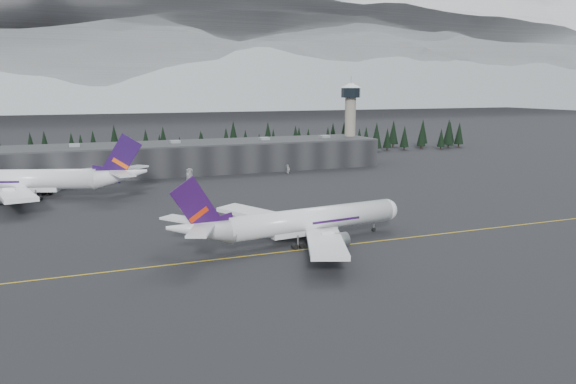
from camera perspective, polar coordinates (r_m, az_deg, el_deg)
name	(u,v)px	position (r m, az deg, el deg)	size (l,w,h in m)	color
ground	(320,245)	(130.26, 3.25, -5.40)	(1400.00, 1400.00, 0.00)	black
taxiline	(324,247)	(128.51, 3.63, -5.63)	(400.00, 0.40, 0.02)	gold
terminal	(199,157)	(246.09, -9.05, 3.57)	(160.00, 30.00, 12.60)	black
control_tower	(350,114)	(273.56, 6.35, 7.92)	(10.00, 10.00, 37.70)	gray
treeline	(182,146)	(281.97, -10.72, 4.64)	(360.00, 20.00, 15.00)	black
mountain_ridge	(94,107)	(1115.35, -19.07, 8.18)	(4400.00, 900.00, 420.00)	white
jet_main	(294,222)	(130.32, 0.59, -3.10)	(60.21, 55.30, 17.73)	white
jet_parked	(36,180)	(201.45, -24.22, 1.13)	(70.13, 63.21, 21.18)	white
gse_vehicle_a	(190,180)	(218.29, -9.97, 1.18)	(2.49, 5.40, 1.50)	silver
gse_vehicle_b	(288,172)	(236.97, 0.00, 2.06)	(1.60, 3.97, 1.35)	#B9B9BB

